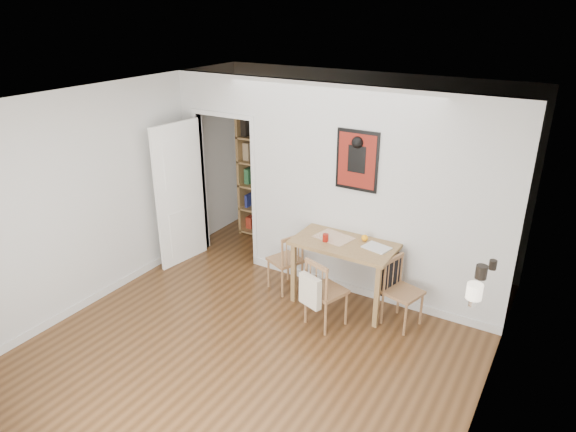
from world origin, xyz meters
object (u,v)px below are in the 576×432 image
Objects in this scene: chair_left at (285,261)px; ceramic_jar_b at (493,265)px; chair_front at (325,292)px; ceramic_jar_a at (481,272)px; mantel_lamp at (474,293)px; notebook at (377,248)px; bookshelf at (266,176)px; dining_table at (346,248)px; chair_right at (402,291)px; fireplace at (480,338)px; orange_fruit at (365,238)px; red_glass at (326,238)px.

chair_left is 8.87× the size of ceramic_jar_b.
chair_front is 6.71× the size of ceramic_jar_a.
ceramic_jar_a is (-0.04, 0.51, -0.06)m from mantel_lamp.
chair_front is 2.88× the size of notebook.
bookshelf reaches higher than ceramic_jar_b.
chair_left is 3.96× the size of mantel_lamp.
chair_front is at bearing -88.07° from dining_table.
ceramic_jar_b is (0.02, 0.74, -0.08)m from mantel_lamp.
chair_left is at bearing -174.73° from notebook.
chair_left is 1.54m from chair_right.
fireplace reaches higher than chair_right.
mantel_lamp is (2.46, -1.14, 0.88)m from chair_left.
mantel_lamp is 0.74m from ceramic_jar_b.
notebook is (-0.38, 0.11, 0.41)m from chair_right.
chair_front is at bearing 173.75° from ceramic_jar_a.
chair_left is 10.29× the size of orange_fruit.
notebook is at bearing 5.27° from chair_left.
bookshelf is 21.84× the size of red_glass.
fireplace is 2.09m from red_glass.
chair_front is at bearing -61.69° from red_glass.
chair_right is at bearing -15.92° from notebook.
dining_table is at bearing 8.37° from chair_left.
mantel_lamp is (1.66, -0.69, 0.86)m from chair_front.
red_glass is 1.02× the size of ceramic_jar_b.
dining_table is 9.65× the size of ceramic_jar_a.
chair_front is 0.82m from orange_fruit.
dining_table is 0.40m from notebook.
notebook is 1.86m from mantel_lamp.
chair_left is 2.74× the size of notebook.
mantel_lamp reaches higher than red_glass.
dining_table is 0.60× the size of bookshelf.
dining_table is at bearing -31.08° from bookshelf.
chair_left is 8.72× the size of red_glass.
ceramic_jar_a is at bearing -30.19° from orange_fruit.
ceramic_jar_a reaches higher than chair_front.
ceramic_jar_a is (0.88, -0.63, 0.80)m from chair_right.
ceramic_jar_b is at bearing -22.14° from orange_fruit.
ceramic_jar_b reaches higher than orange_fruit.
orange_fruit is 0.23m from notebook.
chair_front reaches higher than dining_table.
mantel_lamp reaches higher than chair_front.
chair_front is (-0.74, -0.45, 0.01)m from chair_right.
chair_left is 1.25m from notebook.
chair_front reaches higher than chair_left.
chair_right is at bearing 31.59° from chair_front.
ceramic_jar_b is (1.91, -0.37, 0.33)m from red_glass.
chair_right is at bearing 0.01° from chair_left.
chair_left is 0.95× the size of chair_front.
orange_fruit is (0.39, 0.25, -0.01)m from red_glass.
ceramic_jar_a is (1.85, -0.60, 0.35)m from red_glass.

